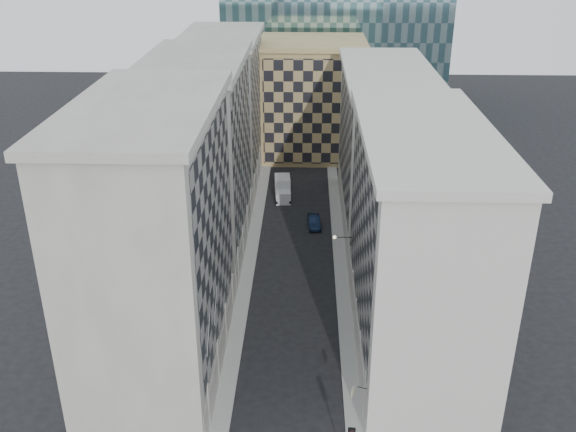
# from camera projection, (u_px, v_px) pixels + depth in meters

# --- Properties ---
(sidewalk_west) EXTENTS (1.50, 100.00, 0.15)m
(sidewalk_west) POSITION_uv_depth(u_px,v_px,m) (250.00, 260.00, 74.38)
(sidewalk_west) COLOR #999893
(sidewalk_west) RESTS_ON ground
(sidewalk_east) EXTENTS (1.50, 100.00, 0.15)m
(sidewalk_east) POSITION_uv_depth(u_px,v_px,m) (340.00, 261.00, 74.08)
(sidewalk_east) COLOR #999893
(sidewalk_east) RESTS_ON ground
(bldg_left_a) EXTENTS (10.80, 22.80, 23.70)m
(bldg_left_a) POSITION_uv_depth(u_px,v_px,m) (158.00, 245.00, 52.37)
(bldg_left_a) COLOR #9B978B
(bldg_left_a) RESTS_ON ground
(bldg_left_b) EXTENTS (10.80, 22.80, 22.70)m
(bldg_left_b) POSITION_uv_depth(u_px,v_px,m) (200.00, 159.00, 72.53)
(bldg_left_b) COLOR gray
(bldg_left_b) RESTS_ON ground
(bldg_left_c) EXTENTS (10.80, 22.80, 21.70)m
(bldg_left_c) POSITION_uv_depth(u_px,v_px,m) (224.00, 111.00, 92.70)
(bldg_left_c) COLOR #9B978B
(bldg_left_c) RESTS_ON ground
(bldg_right_a) EXTENTS (10.80, 26.80, 20.70)m
(bldg_right_a) POSITION_uv_depth(u_px,v_px,m) (416.00, 242.00, 56.01)
(bldg_right_a) COLOR beige
(bldg_right_a) RESTS_ON ground
(bldg_right_b) EXTENTS (10.80, 28.80, 19.70)m
(bldg_right_b) POSITION_uv_depth(u_px,v_px,m) (384.00, 148.00, 80.70)
(bldg_right_b) COLOR beige
(bldg_right_b) RESTS_ON ground
(tan_block) EXTENTS (16.80, 14.80, 18.80)m
(tan_block) POSITION_uv_depth(u_px,v_px,m) (312.00, 99.00, 104.62)
(tan_block) COLOR tan
(tan_block) RESTS_ON ground
(flagpoles_left) EXTENTS (0.10, 6.33, 2.33)m
(flagpoles_left) POSITION_uv_depth(u_px,v_px,m) (212.00, 320.00, 49.30)
(flagpoles_left) COLOR gray
(flagpoles_left) RESTS_ON ground
(bracket_lamp) EXTENTS (1.98, 0.36, 0.36)m
(bracket_lamp) POSITION_uv_depth(u_px,v_px,m) (336.00, 237.00, 66.09)
(bracket_lamp) COLOR black
(bracket_lamp) RESTS_ON ground
(box_truck) EXTENTS (2.54, 5.39, 2.88)m
(box_truck) POSITION_uv_depth(u_px,v_px,m) (283.00, 189.00, 90.81)
(box_truck) COLOR silver
(box_truck) RESTS_ON ground
(dark_car) EXTENTS (1.79, 4.34, 1.40)m
(dark_car) POSITION_uv_depth(u_px,v_px,m) (314.00, 221.00, 82.43)
(dark_car) COLOR #0E1B35
(dark_car) RESTS_ON ground
(shop_sign) EXTENTS (1.20, 0.65, 0.74)m
(shop_sign) POSITION_uv_depth(u_px,v_px,m) (354.00, 391.00, 48.02)
(shop_sign) COLOR black
(shop_sign) RESTS_ON ground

